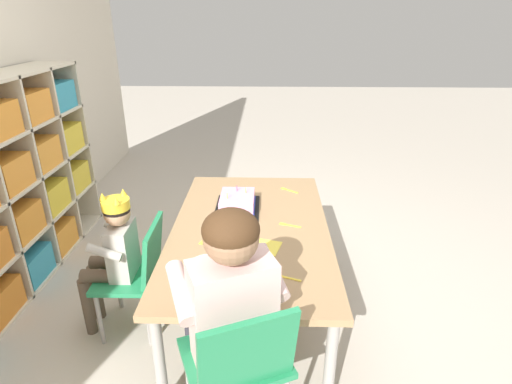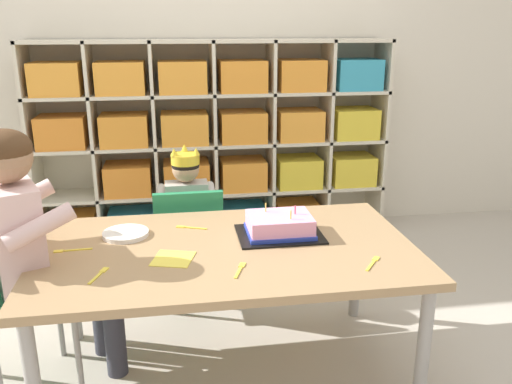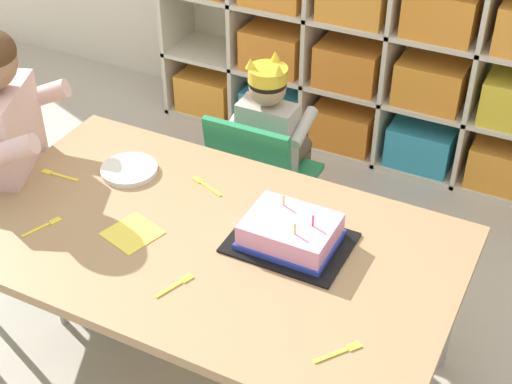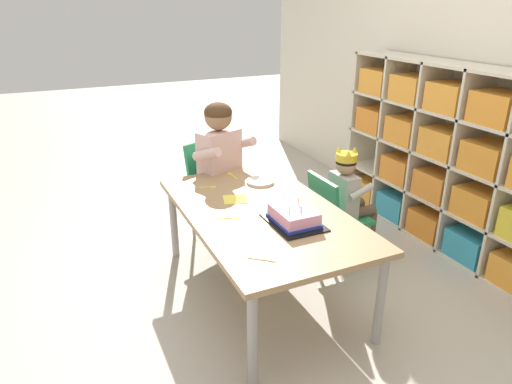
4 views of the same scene
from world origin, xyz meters
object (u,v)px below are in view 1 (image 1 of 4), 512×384
(child_with_crown, at_px, (114,248))
(paper_plate_stack, at_px, (208,266))
(fork_near_child_seat, at_px, (289,225))
(activity_table, at_px, (250,235))
(adult_helper_seated, at_px, (228,300))
(classroom_chair_blue, at_px, (138,269))
(classroom_chair_adult_side, at_px, (239,362))
(fork_scattered_mid_table, at_px, (206,239))
(fork_beside_plate_stack, at_px, (285,277))
(fork_near_cake_tray, at_px, (231,296))
(birthday_cake_on_tray, at_px, (237,203))
(fork_by_napkin, at_px, (288,190))

(child_with_crown, height_order, paper_plate_stack, child_with_crown)
(fork_near_child_seat, bearing_deg, activity_table, -152.68)
(fork_near_child_seat, bearing_deg, adult_helper_seated, -89.12)
(activity_table, distance_m, child_with_crown, 0.72)
(activity_table, distance_m, classroom_chair_blue, 0.62)
(activity_table, distance_m, classroom_chair_adult_side, 0.82)
(activity_table, bearing_deg, fork_scattered_mid_table, 121.28)
(classroom_chair_adult_side, height_order, fork_near_child_seat, classroom_chair_adult_side)
(fork_beside_plate_stack, bearing_deg, fork_near_child_seat, 106.45)
(fork_beside_plate_stack, bearing_deg, fork_near_cake_tray, -128.75)
(birthday_cake_on_tray, height_order, paper_plate_stack, birthday_cake_on_tray)
(activity_table, xyz_separation_m, birthday_cake_on_tray, (0.22, 0.09, 0.08))
(child_with_crown, bearing_deg, paper_plate_stack, 63.13)
(fork_beside_plate_stack, bearing_deg, fork_by_napkin, 107.36)
(classroom_chair_blue, relative_size, paper_plate_stack, 3.46)
(fork_scattered_mid_table, bearing_deg, paper_plate_stack, -148.30)
(adult_helper_seated, distance_m, fork_near_child_seat, 0.78)
(fork_near_child_seat, bearing_deg, fork_beside_plate_stack, -73.84)
(activity_table, distance_m, fork_scattered_mid_table, 0.26)
(classroom_chair_adult_side, distance_m, paper_plate_stack, 0.48)
(adult_helper_seated, distance_m, fork_by_napkin, 1.25)
(birthday_cake_on_tray, height_order, fork_by_napkin, birthday_cake_on_tray)
(fork_by_napkin, bearing_deg, adult_helper_seated, -65.82)
(child_with_crown, xyz_separation_m, birthday_cake_on_tray, (0.35, -0.62, 0.10))
(classroom_chair_blue, relative_size, classroom_chair_adult_side, 0.87)
(child_with_crown, bearing_deg, activity_table, 99.91)
(fork_near_child_seat, xyz_separation_m, fork_scattered_mid_table, (-0.16, 0.43, 0.00))
(activity_table, distance_m, adult_helper_seated, 0.72)
(activity_table, relative_size, fork_by_napkin, 12.80)
(adult_helper_seated, height_order, paper_plate_stack, adult_helper_seated)
(classroom_chair_blue, xyz_separation_m, classroom_chair_adult_side, (-0.69, -0.59, 0.08))
(paper_plate_stack, bearing_deg, classroom_chair_adult_side, -158.77)
(child_with_crown, relative_size, paper_plate_stack, 4.41)
(fork_beside_plate_stack, bearing_deg, birthday_cake_on_tray, 131.39)
(fork_beside_plate_stack, bearing_deg, child_with_crown, -179.57)
(fork_by_napkin, distance_m, fork_beside_plate_stack, 0.96)
(classroom_chair_blue, xyz_separation_m, fork_beside_plate_stack, (-0.32, -0.76, 0.19))
(child_with_crown, xyz_separation_m, fork_beside_plate_stack, (-0.32, -0.87, 0.06))
(activity_table, bearing_deg, paper_plate_stack, 155.99)
(fork_by_napkin, xyz_separation_m, fork_beside_plate_stack, (-0.96, 0.06, 0.00))
(fork_by_napkin, height_order, fork_near_child_seat, same)
(classroom_chair_blue, xyz_separation_m, paper_plate_stack, (-0.26, -0.42, 0.20))
(activity_table, bearing_deg, fork_by_napkin, -24.31)
(fork_near_cake_tray, bearing_deg, fork_beside_plate_stack, -62.24)
(adult_helper_seated, xyz_separation_m, fork_near_cake_tray, (0.12, -0.00, -0.08))
(birthday_cake_on_tray, xyz_separation_m, fork_scattered_mid_table, (-0.36, 0.14, -0.03))
(fork_near_child_seat, xyz_separation_m, fork_beside_plate_stack, (-0.48, 0.04, 0.00))
(child_with_crown, bearing_deg, fork_scattered_mid_table, 89.00)
(activity_table, height_order, child_with_crown, child_with_crown)
(adult_helper_seated, xyz_separation_m, fork_beside_plate_stack, (0.26, -0.23, -0.08))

